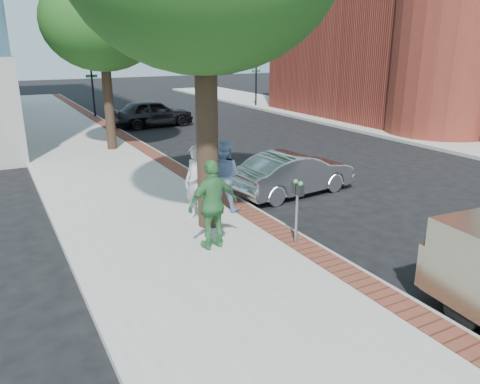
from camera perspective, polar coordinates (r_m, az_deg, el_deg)
ground at (r=10.43m, az=3.68°, el=-7.54°), size 120.00×120.00×0.00m
sidewalk at (r=16.94m, az=-15.31°, el=2.04°), size 5.00×60.00×0.15m
brick_strip at (r=17.51m, az=-8.33°, el=3.25°), size 0.60×60.00×0.01m
curb at (r=17.65m, az=-7.26°, el=3.14°), size 0.10×60.00×0.15m
sidewalk_far at (r=25.64m, az=22.13°, el=6.48°), size 5.00×60.00×0.15m
signal_near at (r=30.64m, az=-17.58°, el=12.67°), size 0.70×0.15×3.80m
signal_far at (r=34.82m, az=1.98°, el=13.93°), size 0.70×0.15×3.80m
tree_far at (r=20.51m, az=-16.49°, el=19.31°), size 4.80×4.80×7.14m
parking_meter at (r=10.27m, az=7.01°, el=-0.82°), size 0.12×0.32×1.47m
person_gray at (r=11.71m, az=-5.38°, el=1.06°), size 0.68×0.82×1.92m
person_officer at (r=12.40m, az=-2.01°, el=1.99°), size 1.15×1.16×1.89m
person_green at (r=10.04m, az=-3.31°, el=-1.55°), size 1.18×0.55×1.97m
sedan_silver at (r=14.42m, az=6.62°, el=2.29°), size 4.11×1.84×1.31m
bg_car at (r=26.99m, az=-10.59°, el=9.45°), size 4.57×2.03×1.53m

